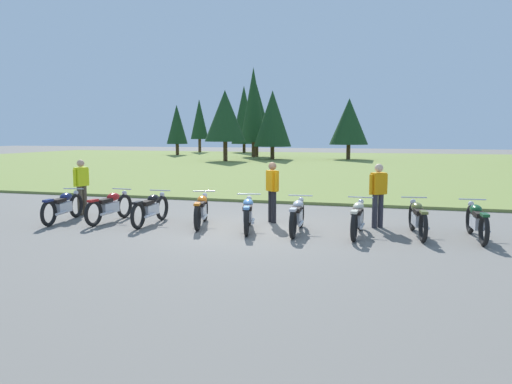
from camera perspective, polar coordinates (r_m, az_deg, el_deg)
The scene contains 15 objects.
ground_plane at distance 12.57m, azimuth -0.74°, elevation -4.39°, with size 140.00×140.00×0.00m, color slate.
grass_moorland at distance 38.77m, azimuth 10.54°, elevation 3.18°, with size 80.00×44.00×0.10m, color olive.
forest_treeline at distance 45.85m, azimuth 12.91°, elevation 8.94°, with size 44.71×28.09×8.88m.
motorcycle_navy at distance 14.63m, azimuth -21.54°, elevation -1.54°, with size 0.62×2.10×0.88m.
motorcycle_red at distance 14.17m, azimuth -16.65°, elevation -1.60°, with size 0.62×2.10×0.88m.
motorcycle_black at distance 13.51m, azimuth -12.15°, elevation -1.87°, with size 0.62×2.10×0.88m.
motorcycle_orange at distance 13.07m, azimuth -6.38°, elevation -2.05°, with size 0.76×2.06×0.88m.
motorcycle_sky_blue at distance 12.38m, azimuth -0.94°, elevation -2.51°, with size 0.76×2.06×0.88m.
motorcycle_silver at distance 12.12m, azimuth 4.83°, elevation -2.73°, with size 0.62×2.10×0.88m.
motorcycle_cream at distance 12.00m, azimuth 11.76°, elevation -2.94°, with size 0.62×2.10×0.88m.
motorcycle_olive at distance 12.34m, azimuth 18.32°, elevation -2.89°, with size 0.64×2.09×0.88m.
motorcycle_british_green at distance 12.45m, azimuth 24.34°, elevation -3.06°, with size 0.62×2.10×0.88m.
rider_checking_bike at distance 13.07m, azimuth 14.05°, elevation 0.05°, with size 0.45×0.39×1.67m.
rider_near_row_end at distance 13.43m, azimuth 1.91°, elevation 0.42°, with size 0.40×0.44×1.67m.
rider_with_back_turned at distance 15.59m, azimuth -19.67°, elevation 0.92°, with size 0.31×0.53×1.67m.
Camera 1 is at (3.50, -11.82, 2.45)m, focal length 34.34 mm.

